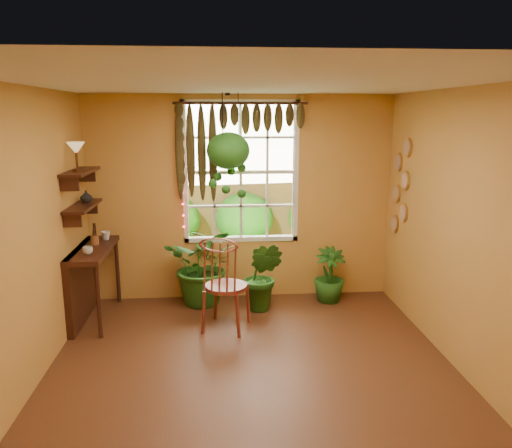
{
  "coord_description": "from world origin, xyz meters",
  "views": [
    {
      "loc": [
        -0.32,
        -4.25,
        2.45
      ],
      "look_at": [
        0.11,
        1.15,
        1.25
      ],
      "focal_mm": 35.0,
      "sensor_mm": 36.0,
      "label": 1
    }
  ],
  "objects_px": {
    "counter_ledge": "(85,276)",
    "windsor_chair": "(225,298)",
    "potted_plant_left": "(205,265)",
    "hanging_basket": "(228,156)",
    "potted_plant_mid": "(263,276)"
  },
  "relations": [
    {
      "from": "counter_ledge",
      "to": "potted_plant_mid",
      "type": "height_order",
      "value": "potted_plant_mid"
    },
    {
      "from": "counter_ledge",
      "to": "windsor_chair",
      "type": "bearing_deg",
      "value": -14.59
    },
    {
      "from": "potted_plant_left",
      "to": "potted_plant_mid",
      "type": "distance_m",
      "value": 0.79
    },
    {
      "from": "potted_plant_left",
      "to": "hanging_basket",
      "type": "xyz_separation_m",
      "value": [
        0.32,
        -0.07,
        1.42
      ]
    },
    {
      "from": "windsor_chair",
      "to": "potted_plant_mid",
      "type": "bearing_deg",
      "value": 68.05
    },
    {
      "from": "potted_plant_mid",
      "to": "potted_plant_left",
      "type": "bearing_deg",
      "value": 158.7
    },
    {
      "from": "counter_ledge",
      "to": "hanging_basket",
      "type": "bearing_deg",
      "value": 10.45
    },
    {
      "from": "windsor_chair",
      "to": "hanging_basket",
      "type": "bearing_deg",
      "value": 104.19
    },
    {
      "from": "potted_plant_mid",
      "to": "hanging_basket",
      "type": "xyz_separation_m",
      "value": [
        -0.41,
        0.21,
        1.5
      ]
    },
    {
      "from": "counter_ledge",
      "to": "windsor_chair",
      "type": "xyz_separation_m",
      "value": [
        1.67,
        -0.43,
        -0.18
      ]
    },
    {
      "from": "potted_plant_mid",
      "to": "hanging_basket",
      "type": "height_order",
      "value": "hanging_basket"
    },
    {
      "from": "potted_plant_left",
      "to": "hanging_basket",
      "type": "height_order",
      "value": "hanging_basket"
    },
    {
      "from": "counter_ledge",
      "to": "potted_plant_mid",
      "type": "relative_size",
      "value": 1.33
    },
    {
      "from": "counter_ledge",
      "to": "windsor_chair",
      "type": "height_order",
      "value": "windsor_chair"
    },
    {
      "from": "counter_ledge",
      "to": "windsor_chair",
      "type": "distance_m",
      "value": 1.73
    }
  ]
}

